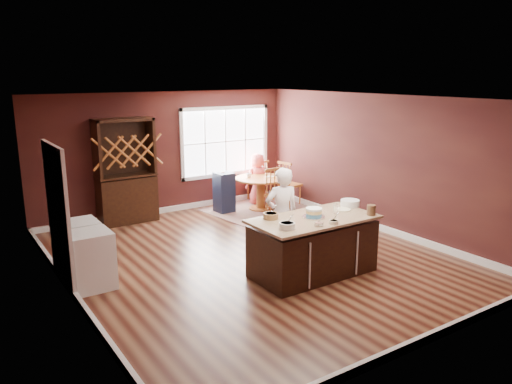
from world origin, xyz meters
TOP-DOWN VIEW (x-y plane):
  - room_shell at (0.00, 0.00)m, footprint 7.00×7.00m
  - window at (1.50, 3.47)m, footprint 2.36×0.10m
  - doorway at (-2.97, 0.60)m, footprint 0.08×1.26m
  - kitchen_island at (0.40, -1.11)m, footprint 1.98×1.03m
  - dining_table at (1.86, 2.49)m, footprint 1.19×1.19m
  - baker at (0.34, -0.37)m, footprint 0.66×0.51m
  - layer_cake at (0.43, -1.08)m, footprint 0.36×0.36m
  - bowl_blue at (-0.27, -1.32)m, footprint 0.23×0.23m
  - bowl_yellow at (-0.17, -0.79)m, footprint 0.23×0.23m
  - bowl_pink at (0.19, -1.48)m, footprint 0.14×0.14m
  - bowl_olive at (0.45, -1.52)m, footprint 0.14×0.14m
  - drinking_glass at (0.85, -1.11)m, footprint 0.08×0.08m
  - dinner_plate at (1.08, -1.03)m, footprint 0.27×0.27m
  - white_tub at (1.36, -0.92)m, footprint 0.31×0.31m
  - stoneware_crock at (1.25, -1.50)m, footprint 0.14×0.14m
  - rug at (1.86, 2.49)m, footprint 2.54×2.08m
  - chair_east at (2.69, 2.47)m, footprint 0.50×0.52m
  - chair_south at (1.80, 1.73)m, footprint 0.48×0.46m
  - chair_north at (2.27, 3.25)m, footprint 0.46×0.44m
  - seated_woman at (2.10, 2.99)m, footprint 0.60×0.39m
  - high_chair at (1.05, 2.78)m, footprint 0.40×0.40m
  - toddler at (1.11, 2.84)m, footprint 0.18×0.14m
  - table_plate at (2.08, 2.44)m, footprint 0.20×0.20m
  - table_cup at (1.66, 2.68)m, footprint 0.14×0.14m
  - hutch at (-1.05, 3.22)m, footprint 1.20×0.50m
  - washer at (-2.64, 0.28)m, footprint 0.59×0.57m
  - dryer at (-2.64, 0.92)m, footprint 0.59×0.57m

SIDE VIEW (x-z plane):
  - rug at x=1.86m, z-range 0.00..0.01m
  - dryer at x=-2.64m, z-range 0.00..0.86m
  - washer at x=-2.64m, z-range 0.00..0.86m
  - kitchen_island at x=0.40m, z-range -0.02..0.90m
  - high_chair at x=1.05m, z-range 0.00..0.95m
  - chair_north at x=2.27m, z-range 0.00..1.03m
  - dining_table at x=1.86m, z-range 0.16..0.91m
  - chair_east at x=2.69m, z-range 0.00..1.07m
  - chair_south at x=1.80m, z-range 0.00..1.09m
  - seated_woman at x=2.10m, z-range 0.00..1.22m
  - table_plate at x=2.08m, z-range 0.75..0.77m
  - table_cup at x=1.66m, z-range 0.75..0.84m
  - baker at x=0.34m, z-range 0.00..1.60m
  - toddler at x=1.11m, z-range 0.68..0.94m
  - dinner_plate at x=1.08m, z-range 0.92..0.94m
  - bowl_pink at x=0.19m, z-range 0.92..0.97m
  - bowl_olive at x=0.45m, z-range 0.92..0.97m
  - bowl_yellow at x=-0.17m, z-range 0.92..1.01m
  - bowl_blue at x=-0.27m, z-range 0.92..1.01m
  - white_tub at x=1.36m, z-range 0.92..1.03m
  - layer_cake at x=0.43m, z-range 0.92..1.06m
  - drinking_glass at x=0.85m, z-range 0.92..1.08m
  - stoneware_crock at x=1.25m, z-range 0.92..1.08m
  - doorway at x=-2.97m, z-range -0.04..2.09m
  - hutch at x=-1.05m, z-range 0.00..2.20m
  - room_shell at x=0.00m, z-range -2.15..4.85m
  - window at x=1.50m, z-range 0.67..2.33m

